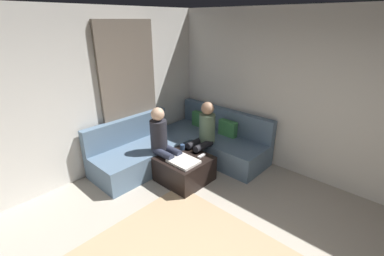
{
  "coord_description": "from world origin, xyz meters",
  "views": [
    {
      "loc": [
        1.08,
        -1.28,
        2.5
      ],
      "look_at": [
        -1.63,
        1.63,
        0.85
      ],
      "focal_mm": 24.68,
      "sensor_mm": 36.0,
      "label": 1
    }
  ],
  "objects_px": {
    "sectional_couch": "(183,146)",
    "ottoman": "(184,169)",
    "person_on_couch_back": "(203,133)",
    "game_remote": "(202,156)",
    "coffee_mug": "(182,147)",
    "person_on_couch_side": "(163,140)"
  },
  "relations": [
    {
      "from": "sectional_couch",
      "to": "ottoman",
      "type": "xyz_separation_m",
      "value": [
        0.5,
        -0.49,
        -0.07
      ]
    },
    {
      "from": "person_on_couch_back",
      "to": "game_remote",
      "type": "bearing_deg",
      "value": 126.81
    },
    {
      "from": "sectional_couch",
      "to": "coffee_mug",
      "type": "height_order",
      "value": "sectional_couch"
    },
    {
      "from": "person_on_couch_side",
      "to": "sectional_couch",
      "type": "bearing_deg",
      "value": -166.7
    },
    {
      "from": "ottoman",
      "to": "coffee_mug",
      "type": "bearing_deg",
      "value": 140.71
    },
    {
      "from": "sectional_couch",
      "to": "person_on_couch_back",
      "type": "bearing_deg",
      "value": 7.11
    },
    {
      "from": "ottoman",
      "to": "coffee_mug",
      "type": "distance_m",
      "value": 0.38
    },
    {
      "from": "ottoman",
      "to": "person_on_couch_side",
      "type": "relative_size",
      "value": 0.63
    },
    {
      "from": "sectional_couch",
      "to": "game_remote",
      "type": "height_order",
      "value": "sectional_couch"
    },
    {
      "from": "person_on_couch_back",
      "to": "person_on_couch_side",
      "type": "xyz_separation_m",
      "value": [
        -0.29,
        -0.68,
        0.0
      ]
    },
    {
      "from": "game_remote",
      "to": "coffee_mug",
      "type": "bearing_deg",
      "value": -174.29
    },
    {
      "from": "sectional_couch",
      "to": "game_remote",
      "type": "relative_size",
      "value": 17.0
    },
    {
      "from": "ottoman",
      "to": "coffee_mug",
      "type": "xyz_separation_m",
      "value": [
        -0.22,
        0.18,
        0.26
      ]
    },
    {
      "from": "ottoman",
      "to": "person_on_couch_side",
      "type": "xyz_separation_m",
      "value": [
        -0.36,
        -0.13,
        0.45
      ]
    },
    {
      "from": "sectional_couch",
      "to": "person_on_couch_side",
      "type": "height_order",
      "value": "person_on_couch_side"
    },
    {
      "from": "sectional_couch",
      "to": "person_on_couch_back",
      "type": "xyz_separation_m",
      "value": [
        0.44,
        0.06,
        0.38
      ]
    },
    {
      "from": "coffee_mug",
      "to": "person_on_couch_side",
      "type": "bearing_deg",
      "value": -113.56
    },
    {
      "from": "person_on_couch_side",
      "to": "coffee_mug",
      "type": "bearing_deg",
      "value": 156.44
    },
    {
      "from": "game_remote",
      "to": "sectional_couch",
      "type": "bearing_deg",
      "value": 158.48
    },
    {
      "from": "sectional_couch",
      "to": "person_on_couch_back",
      "type": "distance_m",
      "value": 0.58
    },
    {
      "from": "sectional_couch",
      "to": "coffee_mug",
      "type": "bearing_deg",
      "value": -47.43
    },
    {
      "from": "sectional_couch",
      "to": "ottoman",
      "type": "distance_m",
      "value": 0.71
    }
  ]
}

